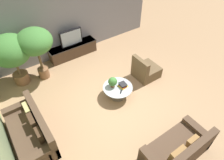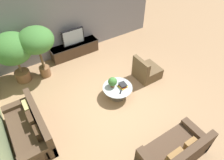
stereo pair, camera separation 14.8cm
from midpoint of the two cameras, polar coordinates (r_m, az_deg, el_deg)
name	(u,v)px [view 2 (the right image)]	position (r m, az deg, el deg)	size (l,w,h in m)	color
ground_plane	(117,100)	(6.40, 2.04, -5.63)	(24.00, 24.00, 0.00)	#9E7A56
back_wall_stone	(68,17)	(7.86, -11.89, 17.30)	(7.40, 0.12, 3.00)	gray
media_console	(75,49)	(8.18, -10.04, 8.66)	(1.92, 0.50, 0.51)	#473323
television	(73,37)	(7.89, -10.52, 11.97)	(0.87, 0.13, 0.63)	black
coffee_table	(117,90)	(6.30, 2.25, -2.88)	(0.93, 0.93, 0.40)	#756656
couch_by_wall	(30,129)	(5.77, -21.66, -12.89)	(0.84, 1.90, 0.84)	#4C3828
couch_near_entry	(175,152)	(5.31, 18.30, -18.97)	(1.69, 0.84, 0.84)	#4C3828
armchair_wicker	(146,71)	(7.08, 10.36, 2.45)	(0.80, 0.76, 0.86)	brown
potted_palm_tall	(13,50)	(6.96, -25.93, 7.62)	(1.22, 1.22, 1.81)	brown
potted_palm_corner	(36,42)	(6.78, -20.23, 10.25)	(1.13, 1.13, 1.88)	brown
potted_plant_tabletop	(113,82)	(6.10, 0.85, -0.53)	(0.28, 0.28, 0.34)	brown
book_stack	(123,85)	(6.20, 3.74, -1.55)	(0.27, 0.27, 0.11)	gold
remote_black	(121,92)	(6.06, 3.19, -3.39)	(0.04, 0.16, 0.02)	black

